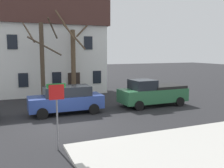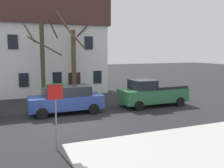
# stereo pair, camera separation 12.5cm
# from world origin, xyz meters

# --- Properties ---
(ground_plane) EXTENTS (120.00, 120.00, 0.00)m
(ground_plane) POSITION_xyz_m (0.00, 0.00, 0.00)
(ground_plane) COLOR #262628
(sidewalk_slab) EXTENTS (9.91, 7.82, 0.12)m
(sidewalk_slab) POSITION_xyz_m (3.97, -7.08, 0.06)
(sidewalk_slab) COLOR #B7B5AD
(sidewalk_slab) RESTS_ON ground_plane
(building_main) EXTENTS (12.11, 6.95, 8.79)m
(building_main) POSITION_xyz_m (-0.01, 12.24, 4.49)
(building_main) COLOR white
(building_main) RESTS_ON ground_plane
(tree_bare_near) EXTENTS (2.74, 2.11, 6.57)m
(tree_bare_near) POSITION_xyz_m (-0.46, 7.31, 3.42)
(tree_bare_near) COLOR #4C3D2D
(tree_bare_near) RESTS_ON ground_plane
(tree_bare_mid) EXTENTS (2.99, 2.99, 7.49)m
(tree_bare_mid) POSITION_xyz_m (2.27, 8.15, 3.35)
(tree_bare_mid) COLOR brown
(tree_bare_mid) RESTS_ON ground_plane
(car_blue_wagon) EXTENTS (4.75, 2.06, 1.79)m
(car_blue_wagon) POSITION_xyz_m (0.40, 2.56, 0.93)
(car_blue_wagon) COLOR #2D4799
(car_blue_wagon) RESTS_ON ground_plane
(pickup_truck_green) EXTENTS (5.09, 2.24, 1.99)m
(pickup_truck_green) POSITION_xyz_m (6.81, 2.39, 0.96)
(pickup_truck_green) COLOR #2D6B42
(pickup_truck_green) RESTS_ON ground_plane
(street_sign_pole) EXTENTS (0.76, 0.07, 2.76)m
(street_sign_pole) POSITION_xyz_m (-1.24, -3.42, 1.93)
(street_sign_pole) COLOR slate
(street_sign_pole) RESTS_ON ground_plane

